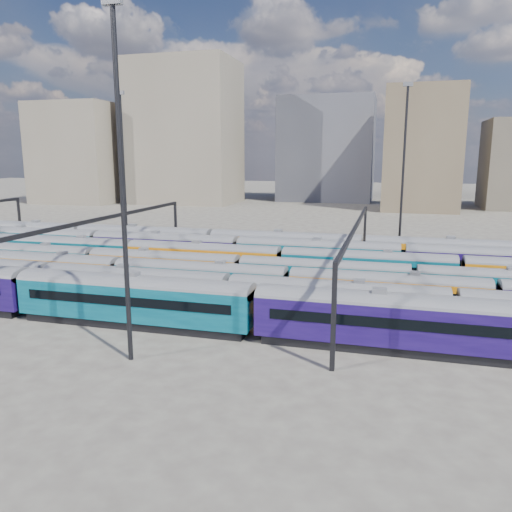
% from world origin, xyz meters
% --- Properties ---
extents(ground, '(500.00, 500.00, 0.00)m').
position_xyz_m(ground, '(0.00, 0.00, 0.00)').
color(ground, '#47413C').
rests_on(ground, ground).
extents(rake_0, '(135.93, 3.31, 5.59)m').
position_xyz_m(rake_0, '(2.92, -15.00, 2.94)').
color(rake_0, black).
rests_on(rake_0, ground).
extents(rake_1, '(120.44, 2.94, 4.94)m').
position_xyz_m(rake_1, '(19.15, -10.00, 2.60)').
color(rake_1, black).
rests_on(rake_1, ground).
extents(rake_2, '(97.17, 2.85, 4.79)m').
position_xyz_m(rake_2, '(-6.03, -5.00, 2.51)').
color(rake_2, black).
rests_on(rake_2, ground).
extents(rake_3, '(114.83, 2.80, 4.71)m').
position_xyz_m(rake_3, '(-3.02, 0.00, 2.47)').
color(rake_3, black).
rests_on(rake_3, ground).
extents(rake_4, '(123.14, 3.00, 5.06)m').
position_xyz_m(rake_4, '(0.80, 5.00, 2.65)').
color(rake_4, black).
rests_on(rake_4, ground).
extents(rake_5, '(107.79, 3.16, 5.32)m').
position_xyz_m(rake_5, '(4.46, 10.00, 2.79)').
color(rake_5, black).
rests_on(rake_5, ground).
extents(rake_6, '(110.31, 3.23, 5.45)m').
position_xyz_m(rake_6, '(-0.89, 15.00, 2.86)').
color(rake_6, black).
rests_on(rake_6, ground).
extents(gantry_1, '(0.35, 40.35, 8.03)m').
position_xyz_m(gantry_1, '(-20.00, 0.00, 6.79)').
color(gantry_1, black).
rests_on(gantry_1, ground).
extents(gantry_2, '(0.35, 40.35, 8.03)m').
position_xyz_m(gantry_2, '(10.00, 0.00, 6.79)').
color(gantry_2, black).
rests_on(gantry_2, ground).
extents(mast_1, '(1.40, 0.50, 25.60)m').
position_xyz_m(mast_1, '(-30.00, 22.00, 13.97)').
color(mast_1, black).
rests_on(mast_1, ground).
extents(mast_2, '(1.40, 0.50, 25.60)m').
position_xyz_m(mast_2, '(-5.00, -22.00, 13.97)').
color(mast_2, black).
rests_on(mast_2, ground).
extents(mast_3, '(1.40, 0.50, 25.60)m').
position_xyz_m(mast_3, '(15.00, 24.00, 13.97)').
color(mast_3, black).
rests_on(mast_3, ground).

